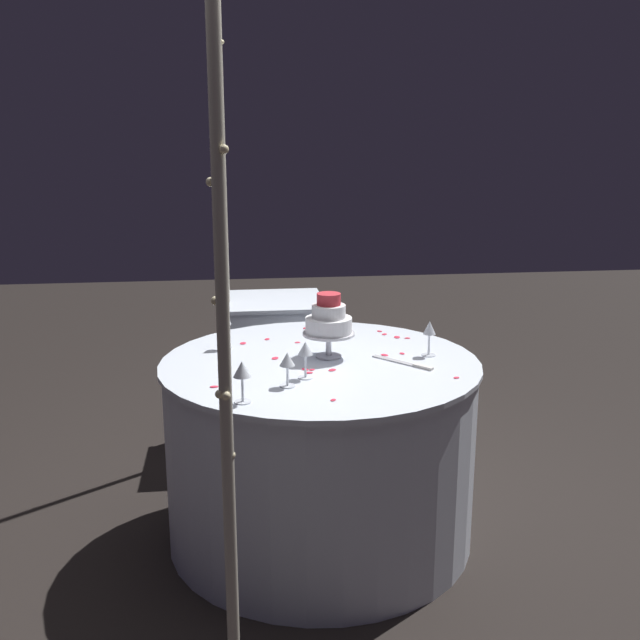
# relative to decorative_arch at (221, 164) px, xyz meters

# --- Properties ---
(ground_plane) EXTENTS (12.00, 12.00, 0.00)m
(ground_plane) POSITION_rel_decorative_arch_xyz_m (0.00, -0.38, -1.61)
(ground_plane) COLOR black
(decorative_arch) EXTENTS (2.10, 0.06, 2.50)m
(decorative_arch) POSITION_rel_decorative_arch_xyz_m (0.00, 0.00, 0.00)
(decorative_arch) COLOR #B7B29E
(decorative_arch) RESTS_ON ground
(main_table) EXTENTS (1.33, 1.33, 0.80)m
(main_table) POSITION_rel_decorative_arch_xyz_m (0.00, -0.38, -1.21)
(main_table) COLOR silver
(main_table) RESTS_ON ground
(side_table) EXTENTS (0.55, 0.55, 0.83)m
(side_table) POSITION_rel_decorative_arch_xyz_m (1.08, -0.26, -1.19)
(side_table) COLOR silver
(side_table) RESTS_ON ground
(tiered_cake) EXTENTS (0.22, 0.22, 0.28)m
(tiered_cake) POSITION_rel_decorative_arch_xyz_m (0.05, -0.43, -0.65)
(tiered_cake) COLOR silver
(tiered_cake) RESTS_ON main_table
(wine_glass_0) EXTENTS (0.06, 0.06, 0.15)m
(wine_glass_0) POSITION_rel_decorative_arch_xyz_m (-0.21, -0.30, -0.70)
(wine_glass_0) COLOR silver
(wine_glass_0) RESTS_ON main_table
(wine_glass_1) EXTENTS (0.06, 0.06, 0.18)m
(wine_glass_1) POSITION_rel_decorative_arch_xyz_m (0.24, 0.01, -0.67)
(wine_glass_1) COLOR silver
(wine_glass_1) RESTS_ON main_table
(wine_glass_2) EXTENTS (0.06, 0.06, 0.15)m
(wine_glass_2) POSITION_rel_decorative_arch_xyz_m (0.02, -0.85, -0.70)
(wine_glass_2) COLOR silver
(wine_glass_2) RESTS_ON main_table
(wine_glass_3) EXTENTS (0.06, 0.06, 0.13)m
(wine_glass_3) POSITION_rel_decorative_arch_xyz_m (-0.30, -0.22, -0.71)
(wine_glass_3) COLOR silver
(wine_glass_3) RESTS_ON main_table
(wine_glass_4) EXTENTS (0.06, 0.06, 0.15)m
(wine_glass_4) POSITION_rel_decorative_arch_xyz_m (-0.45, -0.05, -0.69)
(wine_glass_4) COLOR silver
(wine_glass_4) RESTS_ON main_table
(cake_knife) EXTENTS (0.24, 0.21, 0.01)m
(cake_knife) POSITION_rel_decorative_arch_xyz_m (-0.09, -0.73, -0.80)
(cake_knife) COLOR silver
(cake_knife) RESTS_ON main_table
(rose_petal_0) EXTENTS (0.04, 0.03, 0.00)m
(rose_petal_0) POSITION_rel_decorative_arch_xyz_m (0.36, -0.18, -0.80)
(rose_petal_0) COLOR #E02D47
(rose_petal_0) RESTS_ON main_table
(rose_petal_1) EXTENTS (0.03, 0.03, 0.00)m
(rose_petal_1) POSITION_rel_decorative_arch_xyz_m (-0.47, -0.37, -0.80)
(rose_petal_1) COLOR #E02D47
(rose_petal_1) RESTS_ON main_table
(rose_petal_2) EXTENTS (0.03, 0.03, 0.00)m
(rose_petal_2) POSITION_rel_decorative_arch_xyz_m (-0.12, -0.34, -0.80)
(rose_petal_2) COLOR #E02D47
(rose_petal_2) RESTS_ON main_table
(rose_petal_3) EXTENTS (0.04, 0.04, 0.00)m
(rose_petal_3) POSITION_rel_decorative_arch_xyz_m (-0.13, -0.42, -0.80)
(rose_petal_3) COLOR #E02D47
(rose_petal_3) RESTS_ON main_table
(rose_petal_4) EXTENTS (0.04, 0.04, 0.00)m
(rose_petal_4) POSITION_rel_decorative_arch_xyz_m (0.04, -0.67, -0.80)
(rose_petal_4) COLOR #E02D47
(rose_petal_4) RESTS_ON main_table
(rose_petal_5) EXTENTS (0.04, 0.04, 0.00)m
(rose_petal_5) POSITION_rel_decorative_arch_xyz_m (-0.11, -0.31, -0.80)
(rose_petal_5) COLOR #E02D47
(rose_petal_5) RESTS_ON main_table
(rose_petal_6) EXTENTS (0.03, 0.03, 0.00)m
(rose_petal_6) POSITION_rel_decorative_arch_xyz_m (-0.29, -0.88, -0.80)
(rose_petal_6) COLOR #E02D47
(rose_petal_6) RESTS_ON main_table
(rose_petal_7) EXTENTS (0.05, 0.04, 0.00)m
(rose_petal_7) POSITION_rel_decorative_arch_xyz_m (0.05, -0.20, -0.80)
(rose_petal_7) COLOR #E02D47
(rose_petal_7) RESTS_ON main_table
(rose_petal_8) EXTENTS (0.04, 0.03, 0.00)m
(rose_petal_8) POSITION_rel_decorative_arch_xyz_m (0.32, -0.78, -0.80)
(rose_petal_8) COLOR #E02D47
(rose_petal_8) RESTS_ON main_table
(rose_petal_9) EXTENTS (0.03, 0.03, 0.00)m
(rose_petal_9) POSITION_rel_decorative_arch_xyz_m (0.53, -0.38, -0.80)
(rose_petal_9) COLOR #E02D47
(rose_petal_9) RESTS_ON main_table
(rose_petal_10) EXTENTS (0.03, 0.03, 0.00)m
(rose_petal_10) POSITION_rel_decorative_arch_xyz_m (0.06, -0.75, -0.80)
(rose_petal_10) COLOR #E02D47
(rose_petal_10) RESTS_ON main_table
(rose_petal_11) EXTENTS (0.02, 0.03, 0.00)m
(rose_petal_11) POSITION_rel_decorative_arch_xyz_m (-0.16, -0.32, -0.80)
(rose_petal_11) COLOR #E02D47
(rose_petal_11) RESTS_ON main_table
(rose_petal_12) EXTENTS (0.03, 0.03, 0.00)m
(rose_petal_12) POSITION_rel_decorative_arch_xyz_m (0.17, -0.35, -0.80)
(rose_petal_12) COLOR #E02D47
(rose_petal_12) RESTS_ON main_table
(rose_petal_13) EXTENTS (0.02, 0.03, 0.00)m
(rose_petal_13) POSITION_rel_decorative_arch_xyz_m (0.29, -0.83, -0.80)
(rose_petal_13) COLOR #E02D47
(rose_petal_13) RESTS_ON main_table
(rose_petal_14) EXTENTS (0.04, 0.04, 0.00)m
(rose_petal_14) POSITION_rel_decorative_arch_xyz_m (0.37, -0.74, -0.80)
(rose_petal_14) COLOR #E02D47
(rose_petal_14) RESTS_ON main_table
(rose_petal_15) EXTENTS (0.02, 0.03, 0.00)m
(rose_petal_15) POSITION_rel_decorative_arch_xyz_m (-0.28, 0.05, -0.80)
(rose_petal_15) COLOR #E02D47
(rose_petal_15) RESTS_ON main_table
(rose_petal_16) EXTENTS (0.02, 0.03, 0.00)m
(rose_petal_16) POSITION_rel_decorative_arch_xyz_m (0.28, -0.32, -0.80)
(rose_petal_16) COLOR #E02D47
(rose_petal_16) RESTS_ON main_table
(rose_petal_17) EXTENTS (0.04, 0.04, 0.00)m
(rose_petal_17) POSITION_rel_decorative_arch_xyz_m (0.30, -0.07, -0.80)
(rose_petal_17) COLOR #E02D47
(rose_petal_17) RESTS_ON main_table
(rose_petal_18) EXTENTS (0.03, 0.03, 0.00)m
(rose_petal_18) POSITION_rel_decorative_arch_xyz_m (0.14, 0.03, -0.80)
(rose_petal_18) COLOR #E02D47
(rose_petal_18) RESTS_ON main_table
(rose_petal_19) EXTENTS (0.03, 0.03, 0.00)m
(rose_petal_19) POSITION_rel_decorative_arch_xyz_m (0.43, -0.72, -0.80)
(rose_petal_19) COLOR #E02D47
(rose_petal_19) RESTS_ON main_table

